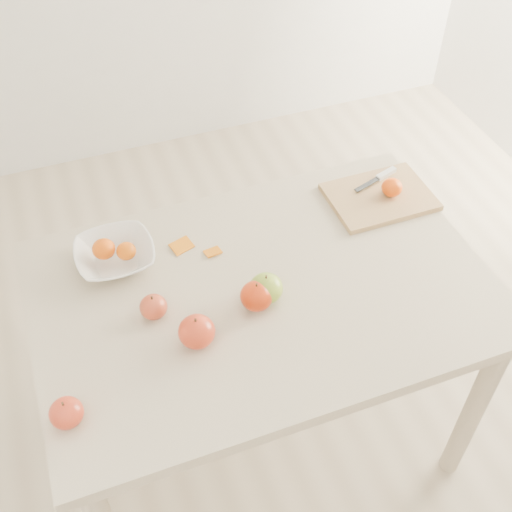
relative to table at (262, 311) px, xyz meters
name	(u,v)px	position (x,y,z in m)	size (l,w,h in m)	color
ground	(261,429)	(0.00, 0.00, -0.65)	(3.50, 3.50, 0.00)	#C6B293
table	(262,311)	(0.00, 0.00, 0.00)	(1.20, 0.80, 0.75)	beige
cutting_board	(380,197)	(0.46, 0.21, 0.11)	(0.30, 0.22, 0.02)	#AB8155
board_tangerine	(392,187)	(0.49, 0.20, 0.14)	(0.06, 0.06, 0.05)	#E85C08
fruit_bowl	(115,256)	(-0.34, 0.22, 0.13)	(0.21, 0.21, 0.05)	white
bowl_tangerine_near	(104,249)	(-0.37, 0.23, 0.15)	(0.06, 0.06, 0.05)	#C94107
bowl_tangerine_far	(126,251)	(-0.31, 0.21, 0.15)	(0.05, 0.05, 0.05)	#CA4B07
orange_peel_a	(182,247)	(-0.16, 0.22, 0.10)	(0.06, 0.04, 0.00)	orange
orange_peel_b	(213,252)	(-0.08, 0.17, 0.10)	(0.04, 0.04, 0.00)	orange
paring_knife	(383,175)	(0.50, 0.28, 0.12)	(0.17, 0.07, 0.01)	white
apple_green	(266,288)	(-0.01, -0.04, 0.14)	(0.09, 0.09, 0.08)	olive
apple_red_e	(257,296)	(-0.04, -0.05, 0.14)	(0.08, 0.08, 0.08)	#8B0902
apple_red_c	(197,332)	(-0.21, -0.11, 0.14)	(0.09, 0.09, 0.08)	#A61112
apple_red_d	(66,413)	(-0.54, -0.22, 0.13)	(0.08, 0.08, 0.07)	#930F07
apple_red_b	(153,307)	(-0.29, 0.01, 0.13)	(0.07, 0.07, 0.06)	maroon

